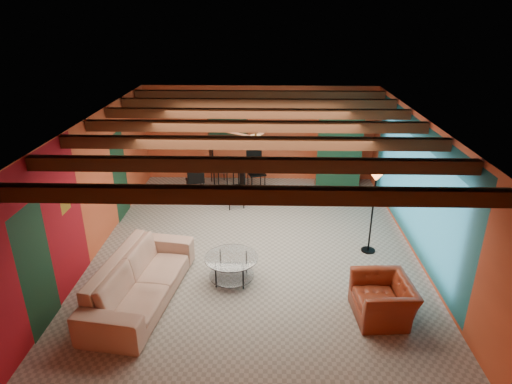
{
  "coord_description": "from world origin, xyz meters",
  "views": [
    {
      "loc": [
        0.22,
        -8.11,
        4.65
      ],
      "look_at": [
        0.0,
        0.2,
        1.15
      ],
      "focal_mm": 30.77,
      "sensor_mm": 36.0,
      "label": 1
    }
  ],
  "objects_px": {
    "dining_table": "(226,174)",
    "armchair": "(383,299)",
    "coffee_table": "(231,268)",
    "floor_lamp": "(372,212)",
    "armoire": "(338,149)",
    "vase": "(225,151)",
    "sofa": "(141,279)",
    "potted_plant": "(341,103)"
  },
  "relations": [
    {
      "from": "dining_table",
      "to": "armchair",
      "type": "bearing_deg",
      "value": -59.32
    },
    {
      "from": "armchair",
      "to": "coffee_table",
      "type": "distance_m",
      "value": 2.69
    },
    {
      "from": "floor_lamp",
      "to": "armchair",
      "type": "bearing_deg",
      "value": -96.19
    },
    {
      "from": "armoire",
      "to": "floor_lamp",
      "type": "bearing_deg",
      "value": -79.09
    },
    {
      "from": "armchair",
      "to": "vase",
      "type": "relative_size",
      "value": 5.42
    },
    {
      "from": "coffee_table",
      "to": "armchair",
      "type": "bearing_deg",
      "value": -20.63
    },
    {
      "from": "sofa",
      "to": "vase",
      "type": "distance_m",
      "value": 4.85
    },
    {
      "from": "armchair",
      "to": "vase",
      "type": "height_order",
      "value": "vase"
    },
    {
      "from": "dining_table",
      "to": "potted_plant",
      "type": "xyz_separation_m",
      "value": [
        3.06,
        0.92,
        1.73
      ]
    },
    {
      "from": "dining_table",
      "to": "potted_plant",
      "type": "height_order",
      "value": "potted_plant"
    },
    {
      "from": "armchair",
      "to": "armoire",
      "type": "xyz_separation_m",
      "value": [
        0.09,
        5.93,
        0.69
      ]
    },
    {
      "from": "armchair",
      "to": "potted_plant",
      "type": "bearing_deg",
      "value": 174.69
    },
    {
      "from": "sofa",
      "to": "dining_table",
      "type": "height_order",
      "value": "dining_table"
    },
    {
      "from": "sofa",
      "to": "armoire",
      "type": "bearing_deg",
      "value": -27.97
    },
    {
      "from": "sofa",
      "to": "armchair",
      "type": "xyz_separation_m",
      "value": [
        4.01,
        -0.35,
        -0.07
      ]
    },
    {
      "from": "sofa",
      "to": "coffee_table",
      "type": "xyz_separation_m",
      "value": [
        1.5,
        0.6,
        -0.14
      ]
    },
    {
      "from": "potted_plant",
      "to": "vase",
      "type": "xyz_separation_m",
      "value": [
        -3.06,
        -0.92,
        -1.07
      ]
    },
    {
      "from": "vase",
      "to": "floor_lamp",
      "type": "bearing_deg",
      "value": -42.53
    },
    {
      "from": "armoire",
      "to": "potted_plant",
      "type": "relative_size",
      "value": 3.87
    },
    {
      "from": "coffee_table",
      "to": "armoire",
      "type": "bearing_deg",
      "value": 62.36
    },
    {
      "from": "dining_table",
      "to": "vase",
      "type": "distance_m",
      "value": 0.66
    },
    {
      "from": "dining_table",
      "to": "vase",
      "type": "xyz_separation_m",
      "value": [
        0.0,
        0.0,
        0.66
      ]
    },
    {
      "from": "sofa",
      "to": "dining_table",
      "type": "bearing_deg",
      "value": -4.23
    },
    {
      "from": "armchair",
      "to": "dining_table",
      "type": "bearing_deg",
      "value": -153.74
    },
    {
      "from": "sofa",
      "to": "potted_plant",
      "type": "xyz_separation_m",
      "value": [
        4.11,
        5.58,
        1.9
      ]
    },
    {
      "from": "potted_plant",
      "to": "vase",
      "type": "relative_size",
      "value": 2.85
    },
    {
      "from": "armoire",
      "to": "vase",
      "type": "bearing_deg",
      "value": -154.35
    },
    {
      "from": "armchair",
      "to": "coffee_table",
      "type": "xyz_separation_m",
      "value": [
        -2.52,
        0.95,
        -0.08
      ]
    },
    {
      "from": "potted_plant",
      "to": "dining_table",
      "type": "bearing_deg",
      "value": -163.28
    },
    {
      "from": "sofa",
      "to": "dining_table",
      "type": "xyz_separation_m",
      "value": [
        1.04,
        4.66,
        0.17
      ]
    },
    {
      "from": "sofa",
      "to": "armoire",
      "type": "height_order",
      "value": "armoire"
    },
    {
      "from": "armchair",
      "to": "armoire",
      "type": "height_order",
      "value": "armoire"
    },
    {
      "from": "armoire",
      "to": "potted_plant",
      "type": "bearing_deg",
      "value": 0.0
    },
    {
      "from": "floor_lamp",
      "to": "armoire",
      "type": "bearing_deg",
      "value": 91.98
    },
    {
      "from": "floor_lamp",
      "to": "vase",
      "type": "relative_size",
      "value": 9.7
    },
    {
      "from": "dining_table",
      "to": "floor_lamp",
      "type": "distance_m",
      "value": 4.35
    },
    {
      "from": "potted_plant",
      "to": "armoire",
      "type": "bearing_deg",
      "value": 0.0
    },
    {
      "from": "potted_plant",
      "to": "vase",
      "type": "bearing_deg",
      "value": -163.28
    },
    {
      "from": "coffee_table",
      "to": "dining_table",
      "type": "height_order",
      "value": "dining_table"
    },
    {
      "from": "dining_table",
      "to": "armoire",
      "type": "relative_size",
      "value": 1.07
    },
    {
      "from": "dining_table",
      "to": "floor_lamp",
      "type": "height_order",
      "value": "floor_lamp"
    },
    {
      "from": "coffee_table",
      "to": "dining_table",
      "type": "distance_m",
      "value": 4.1
    }
  ]
}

